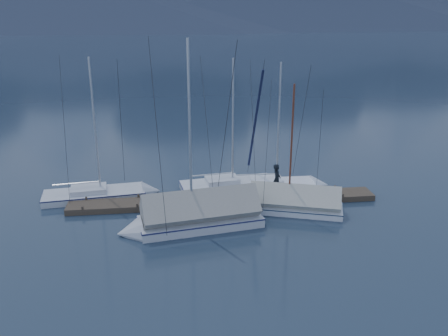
{
  "coord_description": "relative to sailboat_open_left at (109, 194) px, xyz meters",
  "views": [
    {
      "loc": [
        -3.11,
        -23.56,
        11.07
      ],
      "look_at": [
        0.0,
        2.0,
        2.2
      ],
      "focal_mm": 38.0,
      "sensor_mm": 36.0,
      "label": 1
    }
  ],
  "objects": [
    {
      "name": "ground",
      "position": [
        6.82,
        -3.83,
        -0.16
      ],
      "size": [
        1000.0,
        1000.0,
        0.0
      ],
      "primitive_type": "plane",
      "color": "#162332",
      "rests_on": "ground"
    },
    {
      "name": "dock",
      "position": [
        6.82,
        -1.83,
        -0.05
      ],
      "size": [
        18.0,
        1.5,
        0.54
      ],
      "color": "#382D23",
      "rests_on": "ground"
    },
    {
      "name": "mooring_posts",
      "position": [
        6.32,
        -1.83,
        0.19
      ],
      "size": [
        15.12,
        1.52,
        0.35
      ],
      "color": "#382D23",
      "rests_on": "ground"
    },
    {
      "name": "sailboat_open_left",
      "position": [
        0.0,
        0.0,
        0.0
      ],
      "size": [
        7.15,
        3.06,
        9.21
      ],
      "color": "silver",
      "rests_on": "ground"
    },
    {
      "name": "sailboat_open_mid",
      "position": [
        8.14,
        0.7,
        -0.0
      ],
      "size": [
        6.97,
        3.02,
        8.97
      ],
      "color": "silver",
      "rests_on": "ground"
    },
    {
      "name": "sailboat_open_right",
      "position": [
        10.89,
        0.15,
        -0.01
      ],
      "size": [
        6.64,
        2.84,
        8.73
      ],
      "color": "white",
      "rests_on": "ground"
    },
    {
      "name": "sailboat_covered_near",
      "position": [
        10.2,
        -3.3,
        0.24
      ],
      "size": [
        6.43,
        3.68,
        8.0
      ],
      "color": "white",
      "rests_on": "ground"
    },
    {
      "name": "sailboat_covered_far",
      "position": [
        4.62,
        -4.8,
        0.36
      ],
      "size": [
        7.83,
        3.59,
        10.61
      ],
      "color": "silver",
      "rests_on": "ground"
    },
    {
      "name": "person",
      "position": [
        10.0,
        -1.64,
        1.12
      ],
      "size": [
        0.67,
        0.81,
        1.89
      ],
      "primitive_type": "imported",
      "rotation": [
        0.0,
        0.0,
        1.2
      ],
      "color": "black",
      "rests_on": "dock"
    }
  ]
}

